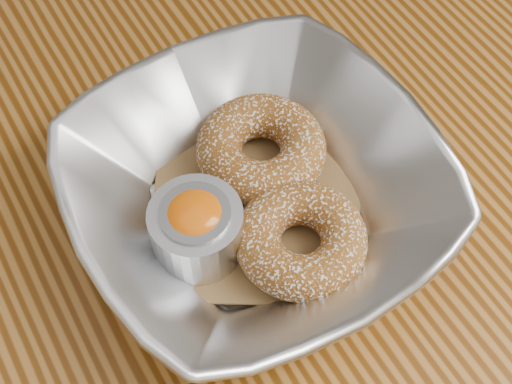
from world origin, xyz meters
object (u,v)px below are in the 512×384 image
table (133,345)px  serving_bowl (256,192)px  ramekin (197,228)px  donut_back (261,149)px  donut_front (301,239)px

table → serving_bowl: 0.17m
serving_bowl → ramekin: (-0.05, -0.01, 0.00)m
donut_back → ramekin: ramekin is taller
serving_bowl → donut_back: serving_bowl is taller
serving_bowl → donut_back: size_ratio=2.67×
serving_bowl → ramekin: size_ratio=4.03×
table → ramekin: ramekin is taller
table → serving_bowl: serving_bowl is taller
table → donut_front: bearing=-18.8°
table → serving_bowl: size_ratio=4.86×
donut_back → donut_front: (-0.01, -0.08, -0.00)m
ramekin → donut_front: bearing=-34.0°
serving_bowl → donut_back: bearing=54.3°
donut_front → ramekin: ramekin is taller
donut_back → serving_bowl: bearing=-125.7°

